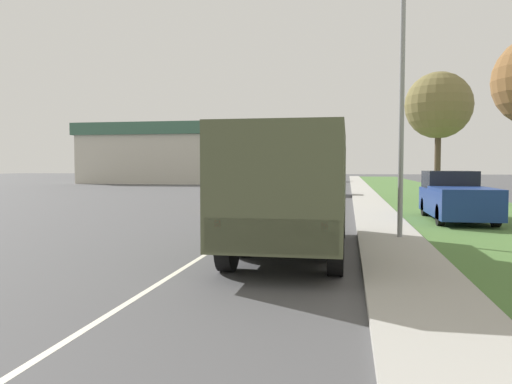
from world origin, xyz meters
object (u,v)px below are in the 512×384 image
(car_second_ahead, at_px, (325,185))
(car_third_ahead, at_px, (289,182))
(car_farthest_ahead, at_px, (334,177))
(lamp_post, at_px, (395,64))
(car_nearest_ahead, at_px, (245,195))
(car_fourth_ahead, at_px, (298,179))
(military_truck, at_px, (294,185))
(pickup_truck, at_px, (456,197))

(car_second_ahead, bearing_deg, car_third_ahead, 114.43)
(car_farthest_ahead, height_order, lamp_post, lamp_post)
(car_nearest_ahead, distance_m, lamp_post, 11.70)
(car_fourth_ahead, bearing_deg, lamp_post, -80.58)
(car_second_ahead, height_order, car_third_ahead, car_second_ahead)
(car_nearest_ahead, bearing_deg, car_farthest_ahead, 85.91)
(military_truck, relative_size, car_fourth_ahead, 1.55)
(car_second_ahead, distance_m, car_fourth_ahead, 19.14)
(car_second_ahead, distance_m, pickup_truck, 16.55)
(military_truck, distance_m, pickup_truck, 9.89)
(car_second_ahead, relative_size, car_third_ahead, 0.87)
(car_fourth_ahead, bearing_deg, military_truck, -84.48)
(car_nearest_ahead, height_order, car_third_ahead, car_nearest_ahead)
(military_truck, distance_m, car_fourth_ahead, 42.78)
(car_third_ahead, height_order, car_farthest_ahead, car_third_ahead)
(lamp_post, bearing_deg, car_second_ahead, 97.66)
(car_third_ahead, relative_size, car_fourth_ahead, 0.98)
(lamp_post, bearing_deg, car_third_ahead, 102.29)
(pickup_truck, bearing_deg, car_third_ahead, 111.57)
(military_truck, distance_m, car_second_ahead, 23.83)
(lamp_post, bearing_deg, car_farthest_ahead, 93.28)
(car_third_ahead, bearing_deg, car_fourth_ahead, 91.82)
(car_farthest_ahead, height_order, pickup_truck, pickup_truck)
(car_nearest_ahead, relative_size, car_third_ahead, 0.92)
(car_nearest_ahead, relative_size, car_fourth_ahead, 0.90)
(pickup_truck, height_order, lamp_post, lamp_post)
(car_fourth_ahead, height_order, pickup_truck, pickup_truck)
(military_truck, xyz_separation_m, car_second_ahead, (-0.33, 23.81, -0.91))
(lamp_post, bearing_deg, car_nearest_ahead, 124.21)
(car_third_ahead, xyz_separation_m, car_farthest_ahead, (3.28, 23.79, -0.02))
(military_truck, bearing_deg, pickup_truck, 57.03)
(car_nearest_ahead, bearing_deg, car_fourth_ahead, 90.95)
(car_nearest_ahead, xyz_separation_m, car_farthest_ahead, (3.12, 43.66, -0.06))
(car_third_ahead, distance_m, lamp_post, 29.88)
(car_fourth_ahead, distance_m, car_farthest_ahead, 13.09)
(car_fourth_ahead, relative_size, lamp_post, 0.59)
(car_second_ahead, xyz_separation_m, car_fourth_ahead, (-3.78, 18.76, -0.09))
(car_third_ahead, relative_size, pickup_truck, 0.88)
(pickup_truck, bearing_deg, car_farthest_ahead, 97.11)
(military_truck, relative_size, car_nearest_ahead, 1.72)
(car_fourth_ahead, bearing_deg, car_farthest_ahead, 73.88)
(car_farthest_ahead, bearing_deg, car_fourth_ahead, -106.12)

